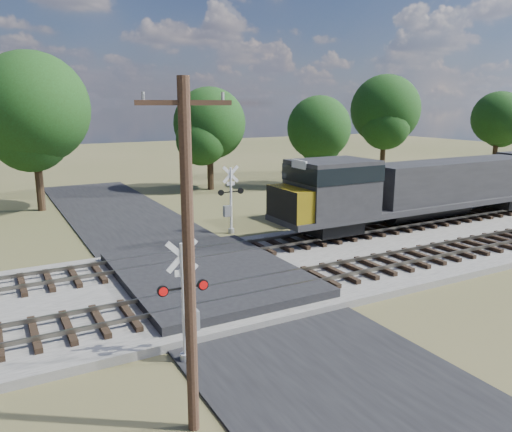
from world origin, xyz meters
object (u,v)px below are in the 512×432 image
crossing_signal_far (230,206)px  equipment_shed (325,200)px  utility_pole (189,256)px  crossing_signal_near (187,312)px

crossing_signal_far → equipment_shed: (6.89, 0.07, -0.30)m
crossing_signal_far → utility_pole: (-8.59, -15.83, 2.59)m
crossing_signal_near → crossing_signal_far: (7.58, 12.84, 0.10)m
crossing_signal_far → equipment_shed: size_ratio=0.97×
utility_pole → equipment_shed: bearing=59.2°
crossing_signal_far → utility_pole: utility_pole is taller
equipment_shed → crossing_signal_near: bearing=-140.5°
crossing_signal_far → equipment_shed: bearing=-179.1°
crossing_signal_near → utility_pole: 4.14m
equipment_shed → utility_pole: bearing=-136.5°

